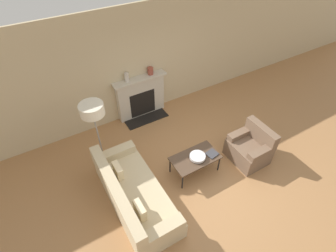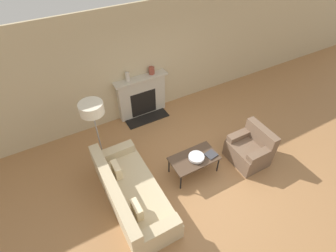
% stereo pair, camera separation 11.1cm
% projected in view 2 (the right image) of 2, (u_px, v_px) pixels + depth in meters
% --- Properties ---
extents(ground_plane, '(18.00, 18.00, 0.00)m').
position_uv_depth(ground_plane, '(204.00, 178.00, 5.72)').
color(ground_plane, '#A87547').
extents(wall_back, '(18.00, 0.06, 2.90)m').
position_uv_depth(wall_back, '(145.00, 62.00, 6.53)').
color(wall_back, '#C6B289').
rests_on(wall_back, ground_plane).
extents(fireplace, '(1.42, 0.59, 1.16)m').
position_uv_depth(fireplace, '(142.00, 97.00, 6.96)').
color(fireplace, beige).
rests_on(fireplace, ground_plane).
extents(couch, '(0.95, 2.22, 0.82)m').
position_uv_depth(couch, '(131.00, 194.00, 5.08)').
color(couch, '#CCB78E').
rests_on(couch, ground_plane).
extents(armchair_near, '(0.74, 0.84, 0.87)m').
position_uv_depth(armchair_near, '(250.00, 149.00, 5.90)').
color(armchair_near, brown).
rests_on(armchair_near, ground_plane).
extents(coffee_table, '(1.03, 0.58, 0.45)m').
position_uv_depth(coffee_table, '(194.00, 159.00, 5.57)').
color(coffee_table, '#4C3828').
rests_on(coffee_table, ground_plane).
extents(bowl, '(0.34, 0.34, 0.08)m').
position_uv_depth(bowl, '(196.00, 157.00, 5.50)').
color(bowl, silver).
rests_on(bowl, coffee_table).
extents(book, '(0.26, 0.25, 0.02)m').
position_uv_depth(book, '(211.00, 155.00, 5.60)').
color(book, '#38383D').
rests_on(book, coffee_table).
extents(floor_lamp, '(0.49, 0.49, 1.61)m').
position_uv_depth(floor_lamp, '(92.00, 113.00, 5.20)').
color(floor_lamp, gray).
rests_on(floor_lamp, ground_plane).
extents(mantel_vase_left, '(0.11, 0.11, 0.22)m').
position_uv_depth(mantel_vase_left, '(128.00, 77.00, 6.37)').
color(mantel_vase_left, beige).
rests_on(mantel_vase_left, fireplace).
extents(mantel_vase_center_left, '(0.15, 0.15, 0.18)m').
position_uv_depth(mantel_vase_center_left, '(152.00, 71.00, 6.62)').
color(mantel_vase_center_left, brown).
rests_on(mantel_vase_center_left, fireplace).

